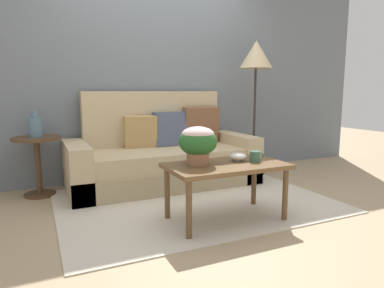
{
  "coord_description": "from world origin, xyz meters",
  "views": [
    {
      "loc": [
        -1.36,
        -2.84,
        1.06
      ],
      "look_at": [
        0.0,
        0.12,
        0.56
      ],
      "focal_mm": 31.93,
      "sensor_mm": 36.0,
      "label": 1
    }
  ],
  "objects_px": {
    "snack_bowl": "(238,157)",
    "table_vase": "(35,126)",
    "couch": "(163,157)",
    "coffee_table": "(226,171)",
    "floor_lamp": "(256,61)",
    "coffee_mug": "(255,156)",
    "potted_plant": "(198,142)",
    "side_table": "(37,155)"
  },
  "relations": [
    {
      "from": "couch",
      "to": "potted_plant",
      "type": "relative_size",
      "value": 6.77
    },
    {
      "from": "side_table",
      "to": "floor_lamp",
      "type": "distance_m",
      "value": 2.73
    },
    {
      "from": "side_table",
      "to": "potted_plant",
      "type": "relative_size",
      "value": 1.97
    },
    {
      "from": "floor_lamp",
      "to": "table_vase",
      "type": "height_order",
      "value": "floor_lamp"
    },
    {
      "from": "side_table",
      "to": "table_vase",
      "type": "xyz_separation_m",
      "value": [
        -0.0,
        -0.0,
        0.29
      ]
    },
    {
      "from": "coffee_table",
      "to": "coffee_mug",
      "type": "xyz_separation_m",
      "value": [
        0.26,
        -0.03,
        0.1
      ]
    },
    {
      "from": "couch",
      "to": "side_table",
      "type": "height_order",
      "value": "couch"
    },
    {
      "from": "snack_bowl",
      "to": "floor_lamp",
      "type": "bearing_deg",
      "value": 50.11
    },
    {
      "from": "couch",
      "to": "coffee_mug",
      "type": "height_order",
      "value": "couch"
    },
    {
      "from": "side_table",
      "to": "potted_plant",
      "type": "xyz_separation_m",
      "value": [
        1.17,
        -1.31,
        0.25
      ]
    },
    {
      "from": "couch",
      "to": "side_table",
      "type": "relative_size",
      "value": 3.43
    },
    {
      "from": "couch",
      "to": "floor_lamp",
      "type": "distance_m",
      "value": 1.66
    },
    {
      "from": "coffee_table",
      "to": "floor_lamp",
      "type": "bearing_deg",
      "value": 47.49
    },
    {
      "from": "table_vase",
      "to": "floor_lamp",
      "type": "bearing_deg",
      "value": -3.3
    },
    {
      "from": "floor_lamp",
      "to": "table_vase",
      "type": "distance_m",
      "value": 2.64
    },
    {
      "from": "coffee_table",
      "to": "table_vase",
      "type": "bearing_deg",
      "value": 135.13
    },
    {
      "from": "potted_plant",
      "to": "snack_bowl",
      "type": "relative_size",
      "value": 2.14
    },
    {
      "from": "side_table",
      "to": "coffee_mug",
      "type": "distance_m",
      "value": 2.19
    },
    {
      "from": "snack_bowl",
      "to": "table_vase",
      "type": "bearing_deg",
      "value": 139.1
    },
    {
      "from": "floor_lamp",
      "to": "coffee_mug",
      "type": "bearing_deg",
      "value": -124.56
    },
    {
      "from": "coffee_mug",
      "to": "floor_lamp",
      "type": "bearing_deg",
      "value": 55.44
    },
    {
      "from": "couch",
      "to": "coffee_table",
      "type": "distance_m",
      "value": 1.29
    },
    {
      "from": "coffee_table",
      "to": "couch",
      "type": "bearing_deg",
      "value": 93.89
    },
    {
      "from": "coffee_table",
      "to": "coffee_mug",
      "type": "bearing_deg",
      "value": -6.15
    },
    {
      "from": "side_table",
      "to": "couch",
      "type": "bearing_deg",
      "value": -4.82
    },
    {
      "from": "snack_bowl",
      "to": "couch",
      "type": "bearing_deg",
      "value": 100.74
    },
    {
      "from": "floor_lamp",
      "to": "coffee_mug",
      "type": "height_order",
      "value": "floor_lamp"
    },
    {
      "from": "potted_plant",
      "to": "coffee_table",
      "type": "bearing_deg",
      "value": -19.33
    },
    {
      "from": "coffee_mug",
      "to": "table_vase",
      "type": "relative_size",
      "value": 0.51
    },
    {
      "from": "floor_lamp",
      "to": "couch",
      "type": "bearing_deg",
      "value": 178.24
    },
    {
      "from": "coffee_mug",
      "to": "potted_plant",
      "type": "bearing_deg",
      "value": 167.69
    },
    {
      "from": "couch",
      "to": "coffee_table",
      "type": "bearing_deg",
      "value": -86.11
    },
    {
      "from": "snack_bowl",
      "to": "side_table",
      "type": "bearing_deg",
      "value": 139.01
    },
    {
      "from": "coffee_table",
      "to": "table_vase",
      "type": "relative_size",
      "value": 3.76
    },
    {
      "from": "side_table",
      "to": "table_vase",
      "type": "relative_size",
      "value": 2.35
    },
    {
      "from": "potted_plant",
      "to": "snack_bowl",
      "type": "xyz_separation_m",
      "value": [
        0.37,
        -0.02,
        -0.15
      ]
    },
    {
      "from": "potted_plant",
      "to": "side_table",
      "type": "bearing_deg",
      "value": 131.75
    },
    {
      "from": "coffee_table",
      "to": "floor_lamp",
      "type": "distance_m",
      "value": 1.97
    },
    {
      "from": "couch",
      "to": "table_vase",
      "type": "distance_m",
      "value": 1.37
    },
    {
      "from": "table_vase",
      "to": "coffee_mug",
      "type": "bearing_deg",
      "value": -40.51
    },
    {
      "from": "coffee_mug",
      "to": "table_vase",
      "type": "bearing_deg",
      "value": 139.49
    },
    {
      "from": "snack_bowl",
      "to": "table_vase",
      "type": "relative_size",
      "value": 0.56
    }
  ]
}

